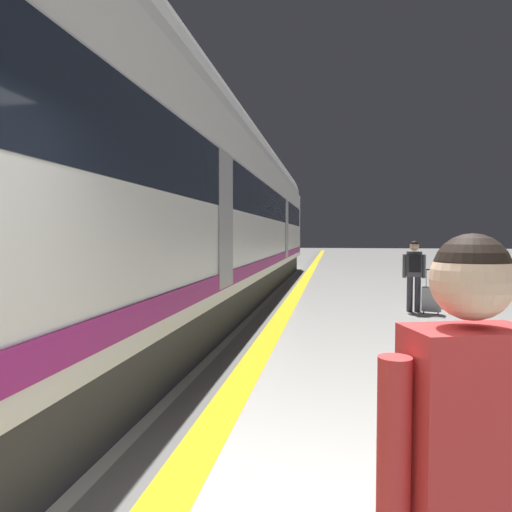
{
  "coord_description": "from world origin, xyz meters",
  "views": [
    {
      "loc": [
        0.1,
        -1.43,
        1.68
      ],
      "look_at": [
        -1.1,
        5.9,
        1.35
      ],
      "focal_mm": 32.81,
      "sensor_mm": 36.0,
      "label": 1
    }
  ],
  "objects_px": {
    "traveller_foreground": "(467,491)",
    "waste_bin": "(447,288)",
    "high_speed_train": "(207,202)",
    "passenger_near": "(414,270)",
    "suitcase_near": "(431,299)"
  },
  "relations": [
    {
      "from": "traveller_foreground",
      "to": "high_speed_train",
      "type": "bearing_deg",
      "value": 109.18
    },
    {
      "from": "passenger_near",
      "to": "waste_bin",
      "type": "xyz_separation_m",
      "value": [
        0.87,
        0.72,
        -0.47
      ]
    },
    {
      "from": "high_speed_train",
      "to": "passenger_near",
      "type": "height_order",
      "value": "high_speed_train"
    },
    {
      "from": "high_speed_train",
      "to": "traveller_foreground",
      "type": "xyz_separation_m",
      "value": [
        3.42,
        -9.83,
        -1.52
      ]
    },
    {
      "from": "high_speed_train",
      "to": "passenger_near",
      "type": "distance_m",
      "value": 5.09
    },
    {
      "from": "suitcase_near",
      "to": "passenger_near",
      "type": "bearing_deg",
      "value": 142.59
    },
    {
      "from": "high_speed_train",
      "to": "suitcase_near",
      "type": "height_order",
      "value": "high_speed_train"
    },
    {
      "from": "high_speed_train",
      "to": "suitcase_near",
      "type": "relative_size",
      "value": 28.87
    },
    {
      "from": "passenger_near",
      "to": "waste_bin",
      "type": "distance_m",
      "value": 1.22
    },
    {
      "from": "passenger_near",
      "to": "high_speed_train",
      "type": "bearing_deg",
      "value": 173.67
    },
    {
      "from": "traveller_foreground",
      "to": "waste_bin",
      "type": "relative_size",
      "value": 1.85
    },
    {
      "from": "traveller_foreground",
      "to": "suitcase_near",
      "type": "xyz_separation_m",
      "value": [
        1.72,
        9.05,
        -0.66
      ]
    },
    {
      "from": "high_speed_train",
      "to": "suitcase_near",
      "type": "distance_m",
      "value": 5.63
    },
    {
      "from": "traveller_foreground",
      "to": "waste_bin",
      "type": "bearing_deg",
      "value": 77.27
    },
    {
      "from": "traveller_foreground",
      "to": "waste_bin",
      "type": "xyz_separation_m",
      "value": [
        2.26,
        10.02,
        -0.52
      ]
    }
  ]
}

